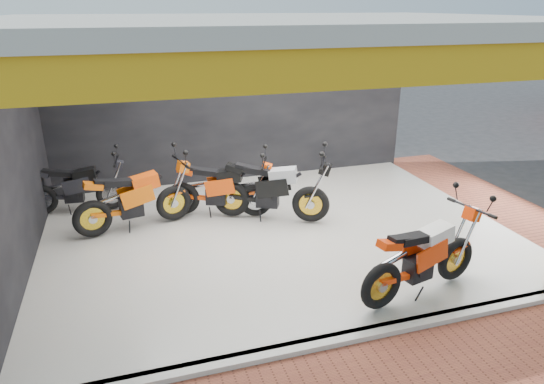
{
  "coord_description": "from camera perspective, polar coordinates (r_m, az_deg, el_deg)",
  "views": [
    {
      "loc": [
        -2.41,
        -5.41,
        3.87
      ],
      "look_at": [
        -0.14,
        1.91,
        0.9
      ],
      "focal_mm": 32.0,
      "sensor_mm": 36.0,
      "label": 1
    }
  ],
  "objects": [
    {
      "name": "showroom_floor",
      "position": [
        8.68,
        0.71,
        -4.93
      ],
      "size": [
        8.0,
        6.0,
        0.1
      ],
      "primitive_type": "cube",
      "color": "white",
      "rests_on": "ground"
    },
    {
      "name": "moto_row_b",
      "position": [
        8.99,
        -2.04,
        0.84
      ],
      "size": [
        2.26,
        1.51,
        1.29
      ],
      "primitive_type": null,
      "rotation": [
        0.0,
        0.0,
        -0.38
      ],
      "color": "#FF4C0A",
      "rests_on": "showroom_floor"
    },
    {
      "name": "paver_right",
      "position": [
        11.03,
        25.17,
        -1.38
      ],
      "size": [
        1.4,
        7.0,
        0.03
      ],
      "primitive_type": "cube",
      "color": "#974931",
      "rests_on": "ground"
    },
    {
      "name": "back_wall",
      "position": [
        10.99,
        -4.3,
        10.0
      ],
      "size": [
        8.2,
        0.2,
        3.5
      ],
      "primitive_type": "cube",
      "color": "black",
      "rests_on": "ground"
    },
    {
      "name": "showroom_ceiling",
      "position": [
        7.8,
        0.83,
        19.2
      ],
      "size": [
        8.4,
        6.4,
        0.2
      ],
      "primitive_type": "cube",
      "color": "beige",
      "rests_on": "corner_column"
    },
    {
      "name": "moto_row_a",
      "position": [
        8.74,
        4.64,
        0.58
      ],
      "size": [
        2.44,
        1.82,
        1.41
      ],
      "primitive_type": null,
      "rotation": [
        0.0,
        0.0,
        -0.48
      ],
      "color": "black",
      "rests_on": "showroom_floor"
    },
    {
      "name": "ground",
      "position": [
        7.07,
        5.8,
        -12.09
      ],
      "size": [
        80.0,
        80.0,
        0.0
      ],
      "primitive_type": "plane",
      "color": "#2D2D30",
      "rests_on": "ground"
    },
    {
      "name": "moto_row_c",
      "position": [
        8.99,
        -11.63,
        0.62
      ],
      "size": [
        2.34,
        1.27,
        1.36
      ],
      "primitive_type": null,
      "rotation": [
        0.0,
        0.0,
        0.21
      ],
      "color": "orange",
      "rests_on": "showroom_floor"
    },
    {
      "name": "moto_hero",
      "position": [
        7.38,
        21.05,
        -5.18
      ],
      "size": [
        2.32,
        1.3,
        1.34
      ],
      "primitive_type": null,
      "rotation": [
        0.0,
        0.0,
        0.24
      ],
      "color": "#FF3C0A",
      "rests_on": "showroom_floor"
    },
    {
      "name": "header_beam_right",
      "position": [
        9.82,
        24.6,
        16.04
      ],
      "size": [
        0.3,
        6.4,
        0.4
      ],
      "primitive_type": "cube",
      "color": "gold",
      "rests_on": "corner_column"
    },
    {
      "name": "header_beam_front",
      "position": [
        5.06,
        11.71,
        14.32
      ],
      "size": [
        8.4,
        0.3,
        0.4
      ],
      "primitive_type": "cube",
      "color": "gold",
      "rests_on": "corner_column"
    },
    {
      "name": "left_wall",
      "position": [
        7.89,
        -28.9,
        2.92
      ],
      "size": [
        0.2,
        6.2,
        3.5
      ],
      "primitive_type": "cube",
      "color": "black",
      "rests_on": "ground"
    },
    {
      "name": "floor_kerb",
      "position": [
        6.3,
        9.54,
        -16.48
      ],
      "size": [
        8.0,
        0.2,
        0.1
      ],
      "primitive_type": "cube",
      "color": "white",
      "rests_on": "ground"
    },
    {
      "name": "moto_row_d",
      "position": [
        9.84,
        -18.55,
        1.24
      ],
      "size": [
        2.02,
        0.91,
        1.2
      ],
      "primitive_type": null,
      "rotation": [
        0.0,
        0.0,
        -0.1
      ],
      "color": "black",
      "rests_on": "showroom_floor"
    },
    {
      "name": "paver_front",
      "position": [
        5.8,
        13.15,
        -21.09
      ],
      "size": [
        9.0,
        1.4,
        0.03
      ],
      "primitive_type": "cube",
      "color": "#974931",
      "rests_on": "ground"
    }
  ]
}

